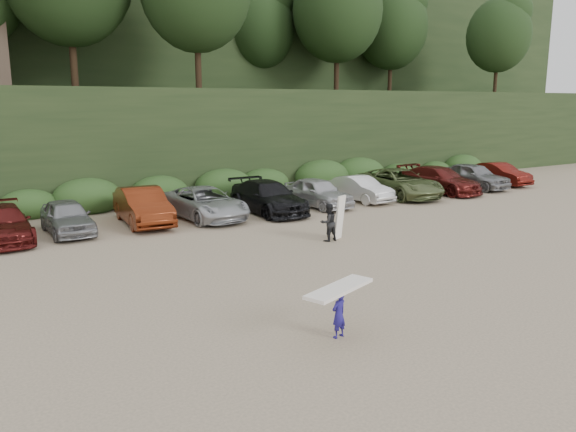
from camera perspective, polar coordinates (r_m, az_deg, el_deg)
ground at (r=18.58m, az=8.61°, el=-5.05°), size 120.00×120.00×0.00m
hillside_backdrop at (r=51.11m, az=-19.48°, el=17.57°), size 90.00×41.50×28.00m
parked_cars at (r=26.90m, az=-3.61°, el=1.81°), size 39.75×5.83×1.59m
child_surfer at (r=12.80m, az=5.20°, el=-8.80°), size 2.08×1.22×1.20m
adult_surfer at (r=21.56m, az=4.22°, el=-0.60°), size 1.20×0.59×1.73m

